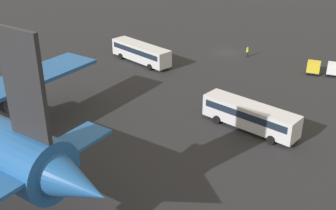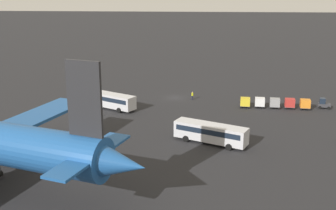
{
  "view_description": "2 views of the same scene",
  "coord_description": "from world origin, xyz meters",
  "px_view_note": "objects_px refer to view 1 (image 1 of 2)",
  "views": [
    {
      "loc": [
        -10.35,
        71.39,
        24.07
      ],
      "look_at": [
        2.36,
        28.43,
        2.45
      ],
      "focal_mm": 45.0,
      "sensor_mm": 36.0,
      "label": 1
    },
    {
      "loc": [
        -5.13,
        89.43,
        24.12
      ],
      "look_at": [
        -0.17,
        22.95,
        4.92
      ],
      "focal_mm": 45.0,
      "sensor_mm": 36.0,
      "label": 2
    }
  ],
  "objects_px": {
    "cargo_cart_white": "(334,69)",
    "cargo_cart_yellow": "(314,67)",
    "shuttle_bus_near": "(141,52)",
    "shuttle_bus_far": "(250,115)",
    "worker_person": "(247,52)"
  },
  "relations": [
    {
      "from": "cargo_cart_white",
      "to": "cargo_cart_yellow",
      "type": "height_order",
      "value": "same"
    },
    {
      "from": "shuttle_bus_near",
      "to": "cargo_cart_white",
      "type": "xyz_separation_m",
      "value": [
        -30.3,
        -2.58,
        -0.66
      ]
    },
    {
      "from": "cargo_cart_white",
      "to": "shuttle_bus_near",
      "type": "bearing_deg",
      "value": 4.87
    },
    {
      "from": "shuttle_bus_near",
      "to": "shuttle_bus_far",
      "type": "bearing_deg",
      "value": 167.06
    },
    {
      "from": "shuttle_bus_near",
      "to": "shuttle_bus_far",
      "type": "distance_m",
      "value": 26.78
    },
    {
      "from": "cargo_cart_yellow",
      "to": "shuttle_bus_near",
      "type": "bearing_deg",
      "value": 5.1
    },
    {
      "from": "shuttle_bus_near",
      "to": "worker_person",
      "type": "relative_size",
      "value": 6.68
    },
    {
      "from": "cargo_cart_white",
      "to": "cargo_cart_yellow",
      "type": "bearing_deg",
      "value": 2.75
    },
    {
      "from": "shuttle_bus_far",
      "to": "cargo_cart_white",
      "type": "height_order",
      "value": "shuttle_bus_far"
    },
    {
      "from": "worker_person",
      "to": "cargo_cart_white",
      "type": "relative_size",
      "value": 0.81
    },
    {
      "from": "worker_person",
      "to": "cargo_cart_white",
      "type": "bearing_deg",
      "value": 158.98
    },
    {
      "from": "shuttle_bus_near",
      "to": "cargo_cart_yellow",
      "type": "xyz_separation_m",
      "value": [
        -27.35,
        -2.44,
        -0.66
      ]
    },
    {
      "from": "shuttle_bus_far",
      "to": "worker_person",
      "type": "bearing_deg",
      "value": -57.67
    },
    {
      "from": "shuttle_bus_near",
      "to": "cargo_cart_yellow",
      "type": "relative_size",
      "value": 5.39
    },
    {
      "from": "shuttle_bus_far",
      "to": "cargo_cart_yellow",
      "type": "xyz_separation_m",
      "value": [
        -7.44,
        -20.35,
        -0.66
      ]
    }
  ]
}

